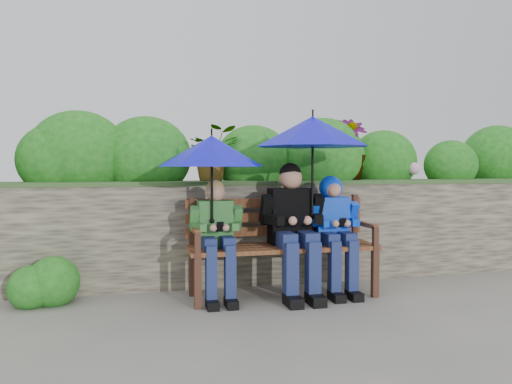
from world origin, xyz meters
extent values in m
plane|color=slate|center=(0.00, 0.00, 0.00)|extent=(60.00, 60.00, 0.00)
cube|color=#48413A|center=(0.00, 0.75, 0.50)|extent=(8.00, 0.40, 1.00)
cube|color=#294823|center=(0.00, 0.75, 1.01)|extent=(8.00, 0.42, 0.04)
cube|color=#294823|center=(0.00, 1.95, 0.48)|extent=(8.00, 2.00, 0.96)
ellipsoid|color=#195D18|center=(-1.57, 1.03, 1.29)|extent=(0.96, 0.77, 0.87)
ellipsoid|color=#195D18|center=(-0.92, 1.02, 1.27)|extent=(0.91, 0.73, 0.82)
ellipsoid|color=#195D18|center=(0.19, 1.01, 1.24)|extent=(0.81, 0.65, 0.73)
ellipsoid|color=#195D18|center=(0.95, 0.95, 1.28)|extent=(0.93, 0.75, 0.84)
ellipsoid|color=#195D18|center=(1.75, 1.10, 1.24)|extent=(0.79, 0.63, 0.71)
ellipsoid|color=#195D18|center=(2.50, 0.92, 1.19)|extent=(0.63, 0.51, 0.57)
ellipsoid|color=#195D18|center=(3.36, 1.21, 1.27)|extent=(0.91, 0.73, 0.82)
ellipsoid|color=#195D18|center=(-1.75, 0.99, 1.24)|extent=(0.80, 0.64, 0.72)
sphere|color=#DF9FC7|center=(-1.61, 0.85, 1.15)|extent=(0.14, 0.14, 0.14)
sphere|color=#DF9FC7|center=(0.59, 0.85, 1.15)|extent=(0.14, 0.14, 0.14)
sphere|color=#DF9FC7|center=(1.99, 0.85, 1.15)|extent=(0.14, 0.14, 0.14)
imported|color=#195D18|center=(-0.27, 0.85, 1.31)|extent=(0.50, 0.43, 0.55)
imported|color=#195D18|center=(1.21, 0.85, 1.36)|extent=(0.37, 0.37, 0.66)
sphere|color=#195D18|center=(-1.72, 0.35, 0.19)|extent=(0.44, 0.44, 0.44)
sphere|color=#195D18|center=(-1.90, 0.30, 0.16)|extent=(0.37, 0.37, 0.37)
cube|color=#43261C|center=(-0.54, -0.10, 0.21)|extent=(0.06, 0.06, 0.43)
cube|color=#43261C|center=(-0.54, 0.33, 0.21)|extent=(0.06, 0.06, 0.43)
cube|color=#43261C|center=(1.05, -0.10, 0.21)|extent=(0.06, 0.06, 0.43)
cube|color=#43261C|center=(1.05, 0.33, 0.21)|extent=(0.06, 0.06, 0.43)
cube|color=brown|center=(0.26, -0.06, 0.45)|extent=(1.70, 0.09, 0.04)
cube|color=brown|center=(0.26, 0.06, 0.45)|extent=(1.70, 0.09, 0.04)
cube|color=brown|center=(0.26, 0.18, 0.45)|extent=(1.70, 0.09, 0.04)
cube|color=brown|center=(0.26, 0.31, 0.45)|extent=(1.70, 0.09, 0.04)
cube|color=#43261C|center=(-0.54, 0.35, 0.66)|extent=(0.05, 0.05, 0.47)
cube|color=brown|center=(-0.54, 0.12, 0.63)|extent=(0.05, 0.44, 0.04)
cube|color=#43261C|center=(-0.54, -0.10, 0.53)|extent=(0.05, 0.05, 0.21)
cube|color=#43261C|center=(1.05, 0.35, 0.66)|extent=(0.05, 0.05, 0.47)
cube|color=brown|center=(1.05, 0.12, 0.63)|extent=(0.05, 0.44, 0.04)
cube|color=#43261C|center=(1.05, -0.10, 0.53)|extent=(0.05, 0.05, 0.21)
cube|color=brown|center=(0.26, 0.36, 0.57)|extent=(1.70, 0.03, 0.09)
cube|color=brown|center=(0.26, 0.36, 0.70)|extent=(1.70, 0.03, 0.09)
cube|color=brown|center=(0.26, 0.36, 0.83)|extent=(1.70, 0.03, 0.09)
cube|color=#296C2B|center=(-0.34, 0.22, 0.67)|extent=(0.30, 0.18, 0.41)
sphere|color=tan|center=(-0.34, 0.20, 0.95)|extent=(0.17, 0.17, 0.17)
sphere|color=#AB8843|center=(-0.34, 0.21, 0.98)|extent=(0.16, 0.16, 0.16)
cube|color=#142042|center=(-0.42, 0.07, 0.52)|extent=(0.11, 0.28, 0.11)
cube|color=#142042|center=(-0.42, -0.07, 0.26)|extent=(0.09, 0.10, 0.52)
cube|color=black|center=(-0.42, -0.12, 0.04)|extent=(0.10, 0.20, 0.07)
cube|color=#142042|center=(-0.26, 0.07, 0.52)|extent=(0.11, 0.28, 0.11)
cube|color=#142042|center=(-0.26, -0.07, 0.26)|extent=(0.09, 0.10, 0.52)
cube|color=black|center=(-0.26, -0.12, 0.04)|extent=(0.10, 0.20, 0.07)
cube|color=#296C2B|center=(-0.54, 0.17, 0.72)|extent=(0.07, 0.16, 0.23)
cube|color=#296C2B|center=(-0.51, 0.06, 0.66)|extent=(0.11, 0.19, 0.06)
sphere|color=tan|center=(-0.40, -0.02, 0.66)|extent=(0.06, 0.06, 0.06)
cube|color=#296C2B|center=(-0.15, 0.17, 0.72)|extent=(0.07, 0.16, 0.23)
cube|color=#296C2B|center=(-0.18, 0.06, 0.66)|extent=(0.11, 0.19, 0.06)
sphere|color=tan|center=(-0.29, -0.02, 0.66)|extent=(0.06, 0.06, 0.06)
cube|color=black|center=(-0.34, -0.03, 0.67)|extent=(0.06, 0.07, 0.09)
cube|color=black|center=(0.35, 0.22, 0.72)|extent=(0.38, 0.22, 0.51)
sphere|color=tan|center=(0.35, 0.20, 1.07)|extent=(0.21, 0.21, 0.21)
sphere|color=black|center=(0.35, 0.21, 1.11)|extent=(0.20, 0.20, 0.20)
cube|color=#142042|center=(0.25, 0.04, 0.53)|extent=(0.13, 0.36, 0.13)
cube|color=#142042|center=(0.25, -0.14, 0.27)|extent=(0.11, 0.12, 0.53)
cube|color=black|center=(0.25, -0.21, 0.04)|extent=(0.12, 0.24, 0.09)
cube|color=#142042|center=(0.45, 0.04, 0.53)|extent=(0.13, 0.36, 0.13)
cube|color=#142042|center=(0.45, -0.14, 0.27)|extent=(0.11, 0.12, 0.53)
cube|color=black|center=(0.45, -0.21, 0.04)|extent=(0.12, 0.24, 0.09)
cube|color=black|center=(0.11, 0.16, 0.79)|extent=(0.09, 0.20, 0.28)
cube|color=black|center=(0.14, 0.02, 0.71)|extent=(0.14, 0.24, 0.08)
sphere|color=tan|center=(0.28, -0.08, 0.71)|extent=(0.08, 0.08, 0.08)
cube|color=black|center=(0.59, 0.16, 0.79)|extent=(0.09, 0.20, 0.28)
cube|color=black|center=(0.55, 0.02, 0.71)|extent=(0.14, 0.24, 0.08)
sphere|color=tan|center=(0.41, -0.08, 0.71)|extent=(0.08, 0.08, 0.08)
cube|color=black|center=(0.35, -0.09, 0.72)|extent=(0.06, 0.07, 0.09)
cube|color=#002BB6|center=(0.75, 0.22, 0.68)|extent=(0.31, 0.18, 0.42)
sphere|color=tan|center=(0.75, 0.20, 0.97)|extent=(0.18, 0.18, 0.18)
sphere|color=#002BB6|center=(0.75, 0.23, 0.98)|extent=(0.22, 0.22, 0.22)
sphere|color=tan|center=(0.75, 0.16, 0.96)|extent=(0.13, 0.13, 0.13)
cube|color=#142042|center=(0.67, 0.07, 0.52)|extent=(0.11, 0.30, 0.11)
cube|color=#142042|center=(0.67, -0.08, 0.26)|extent=(0.09, 0.10, 0.52)
cube|color=black|center=(0.67, -0.13, 0.04)|extent=(0.10, 0.20, 0.07)
cube|color=#142042|center=(0.83, 0.07, 0.52)|extent=(0.11, 0.30, 0.11)
cube|color=#142042|center=(0.83, -0.08, 0.26)|extent=(0.09, 0.10, 0.52)
cube|color=black|center=(0.83, -0.13, 0.04)|extent=(0.10, 0.20, 0.07)
cube|color=#002BB6|center=(0.55, 0.17, 0.73)|extent=(0.07, 0.17, 0.24)
cube|color=#002BB6|center=(0.58, 0.05, 0.67)|extent=(0.12, 0.20, 0.06)
sphere|color=tan|center=(0.70, -0.03, 0.67)|extent=(0.06, 0.06, 0.06)
cube|color=#002BB6|center=(0.95, 0.17, 0.73)|extent=(0.07, 0.17, 0.24)
cube|color=#002BB6|center=(0.92, 0.05, 0.67)|extent=(0.12, 0.20, 0.06)
sphere|color=tan|center=(0.81, -0.03, 0.67)|extent=(0.06, 0.06, 0.06)
cube|color=black|center=(0.75, -0.04, 0.68)|extent=(0.06, 0.07, 0.09)
cone|color=#0808D3|center=(-0.39, 0.11, 1.31)|extent=(0.92, 0.92, 0.27)
cylinder|color=black|center=(-0.39, 0.11, 1.47)|extent=(0.02, 0.02, 0.06)
cylinder|color=black|center=(-0.39, 0.11, 1.01)|extent=(0.02, 0.02, 0.60)
sphere|color=black|center=(-0.39, 0.11, 0.70)|extent=(0.04, 0.04, 0.04)
cone|color=#0808D3|center=(0.52, 0.09, 1.49)|extent=(1.03, 1.03, 0.27)
cylinder|color=black|center=(0.52, 0.09, 1.65)|extent=(0.02, 0.02, 0.06)
cylinder|color=black|center=(0.52, 0.09, 1.11)|extent=(0.02, 0.02, 0.76)
sphere|color=black|center=(0.52, 0.09, 0.72)|extent=(0.04, 0.04, 0.04)
camera|label=1|loc=(-1.01, -4.15, 1.18)|focal=35.00mm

